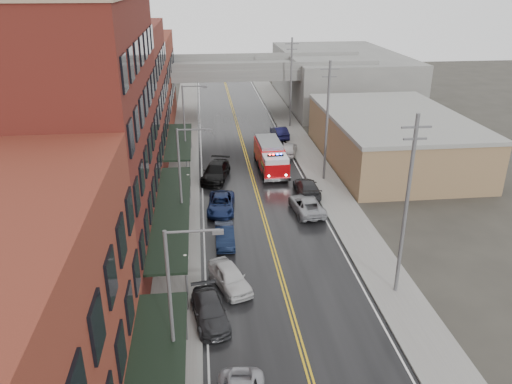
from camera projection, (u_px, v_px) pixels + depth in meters
road at (260, 203)px, 45.81m from camera, size 11.00×160.00×0.02m
sidewalk_left at (180, 206)px, 45.04m from camera, size 3.00×160.00×0.15m
sidewalk_right at (337, 199)px, 46.54m from camera, size 3.00×160.00×0.15m
curb_left at (198, 205)px, 45.21m from camera, size 0.30×160.00×0.15m
curb_right at (320, 200)px, 46.37m from camera, size 0.30×160.00×0.15m
brick_building_b at (82, 136)px, 34.51m from camera, size 9.00×20.00×18.00m
brick_building_c at (119, 101)px, 51.09m from camera, size 9.00×15.00×15.00m
brick_building_far at (138, 83)px, 67.66m from camera, size 9.00×20.00×12.00m
tan_building at (391, 139)px, 55.61m from camera, size 14.00×22.00×5.00m
right_far_block at (339, 77)px, 82.63m from camera, size 18.00×30.00×8.00m
awning_1 at (172, 210)px, 37.48m from camera, size 2.60×18.00×3.09m
awning_2 at (179, 141)px, 53.46m from camera, size 2.60×13.00×3.09m
globe_lamp_1 at (186, 266)px, 31.46m from camera, size 0.44×0.44×3.12m
globe_lamp_2 at (188, 183)px, 44.25m from camera, size 0.44×0.44×3.12m
street_lamp_0 at (176, 304)px, 23.01m from camera, size 2.64×0.22×9.00m
street_lamp_1 at (183, 177)px, 37.62m from camera, size 2.64×0.22×9.00m
street_lamp_2 at (187, 122)px, 52.24m from camera, size 2.64×0.22×9.00m
utility_pole_0 at (406, 205)px, 30.37m from camera, size 1.80×0.24×12.00m
utility_pole_1 at (327, 120)px, 48.64m from camera, size 1.80×0.24×12.00m
utility_pole_2 at (291, 81)px, 66.91m from camera, size 1.80×0.24×12.00m
overpass at (234, 76)px, 72.69m from camera, size 40.00×10.00×7.50m
fire_truck at (271, 156)px, 53.02m from camera, size 3.45×8.21×2.97m
parked_car_left_3 at (210, 311)px, 29.87m from camera, size 2.59×4.92×1.36m
parked_car_left_4 at (230, 277)px, 33.09m from camera, size 3.21×4.84×1.53m
parked_car_left_5 at (225, 236)px, 38.60m from camera, size 1.46×4.13×1.36m
parked_car_left_6 at (221, 204)px, 44.08m from camera, size 2.76×5.19×1.39m
parked_car_left_7 at (216, 172)px, 50.98m from camera, size 3.63×6.15×1.67m
parked_car_right_0 at (307, 205)px, 43.79m from camera, size 2.77×5.32×1.43m
parked_car_right_1 at (307, 187)px, 47.36m from camera, size 2.13×5.12×1.48m
parked_car_right_2 at (289, 149)px, 58.17m from camera, size 2.80×4.66×1.48m
parked_car_right_3 at (280, 132)px, 64.39m from camera, size 2.00×4.64×1.49m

